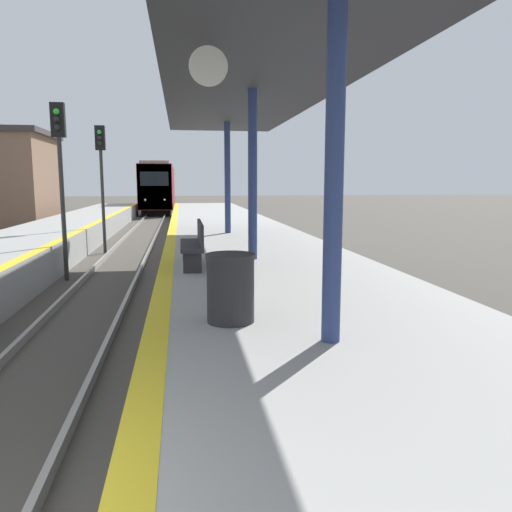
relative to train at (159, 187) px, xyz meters
The scene contains 6 objects.
train is the anchor object (origin of this frame).
signal_mid 33.41m from the train, 92.09° to the right, with size 0.36×0.31×4.80m.
signal_far 27.98m from the train, 91.96° to the right, with size 0.36×0.31×4.80m.
station_canopy 36.86m from the train, 84.45° to the right, with size 3.84×17.89×3.91m.
trash_bin 41.72m from the train, 86.49° to the right, with size 0.61×0.61×0.85m.
bench 37.50m from the train, 86.59° to the right, with size 0.44×1.88×0.92m.
Camera 1 is at (1.97, -2.12, 2.71)m, focal length 35.00 mm.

